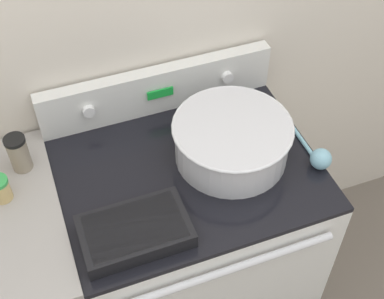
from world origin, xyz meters
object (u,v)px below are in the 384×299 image
mixing_bowl (232,139)px  casserole_dish (135,231)px  spice_jar_black_cap (19,153)px  spice_jar_green_cap (0,189)px  ladle (318,156)px

mixing_bowl → casserole_dish: mixing_bowl is taller
mixing_bowl → spice_jar_black_cap: (-0.63, 0.17, -0.00)m
casserole_dish → spice_jar_green_cap: (-0.33, 0.26, 0.02)m
mixing_bowl → spice_jar_black_cap: 0.65m
ladle → spice_jar_green_cap: (-0.94, 0.20, 0.02)m
casserole_dish → spice_jar_black_cap: bearing=125.3°
spice_jar_black_cap → spice_jar_green_cap: 0.13m
mixing_bowl → spice_jar_green_cap: 0.70m
spice_jar_green_cap → mixing_bowl: bearing=-5.9°
casserole_dish → spice_jar_green_cap: bearing=141.6°
spice_jar_green_cap → spice_jar_black_cap: bearing=54.2°
ladle → spice_jar_black_cap: 0.92m
casserole_dish → spice_jar_black_cap: size_ratio=2.43×
casserole_dish → spice_jar_green_cap: spice_jar_green_cap is taller
mixing_bowl → ladle: bearing=-27.1°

